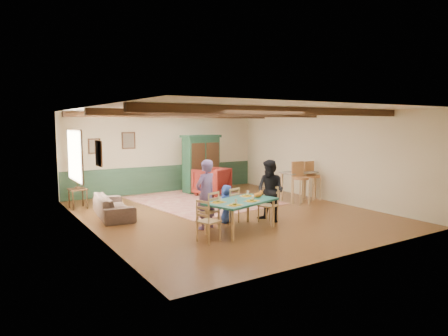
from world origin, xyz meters
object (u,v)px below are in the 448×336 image
dining_chair_end_right (268,204)px  armoire (201,163)px  sofa (113,206)px  dining_chair_far_left (208,210)px  counter_table (298,186)px  dining_table (241,216)px  table_lamp (77,180)px  person_child (227,204)px  dining_chair_far_right (229,205)px  bar_stool_right (313,181)px  bar_stool_left (301,183)px  person_woman (270,191)px  cat (258,194)px  armchair (212,182)px  end_table (78,198)px  dining_chair_end_left (209,220)px  person_man (206,194)px

dining_chair_end_right → armoire: (0.74, 4.63, 0.55)m
armoire → sofa: bearing=-158.1°
dining_chair_far_left → counter_table: bearing=-177.2°
dining_table → table_lamp: (-2.50, 4.34, 0.47)m
person_child → dining_chair_far_right: bearing=90.0°
dining_chair_far_right → bar_stool_right: 3.89m
bar_stool_left → dining_chair_far_left: bearing=-158.7°
person_woman → bar_stool_left: size_ratio=1.20×
person_woman → table_lamp: size_ratio=2.92×
bar_stool_left → cat: bearing=-145.1°
dining_chair_end_right → bar_stool_left: (2.15, 1.17, 0.19)m
armoire → bar_stool_right: 3.86m
person_child → person_woman: bearing=136.7°
person_child → bar_stool_left: bearing=175.7°
armoire → person_woman: bearing=-105.9°
armchair → table_lamp: 4.20m
cat → armoire: 5.03m
dining_chair_end_right → end_table: size_ratio=1.54×
cat → armchair: armchair is taller
end_table → table_lamp: table_lamp is taller
person_woman → armchair: person_woman is taller
dining_chair_end_left → cat: bearing=-93.4°
person_child → dining_chair_end_right: bearing=133.2°
person_man → bar_stool_right: 4.61m
dining_table → table_lamp: table_lamp is taller
bar_stool_left → person_woman: bearing=-144.3°
armoire → end_table: 4.33m
dining_chair_end_left → table_lamp: table_lamp is taller
dining_chair_end_left → bar_stool_left: (4.14, 1.77, 0.19)m
person_woman → armchair: (0.60, 3.79, -0.29)m
dining_chair_far_left → table_lamp: table_lamp is taller
person_child → table_lamp: size_ratio=1.78×
dining_chair_end_left → armoire: armoire is taller
armchair → table_lamp: bearing=-31.1°
dining_chair_end_right → armchair: 3.88m
dining_table → sofa: bearing=124.9°
armchair → sofa: (-3.65, -1.30, -0.18)m
armchair → dining_chair_end_left: bearing=30.9°
armchair → cat: bearing=45.9°
dining_chair_end_right → dining_table: bearing=-90.0°
person_man → armchair: 4.19m
armchair → end_table: bearing=-31.1°
dining_table → armoire: size_ratio=0.83×
armoire → dining_chair_end_left: bearing=-125.3°
end_table → dining_chair_end_left: bearing=-72.0°
dining_chair_far_right → armoire: size_ratio=0.44×
dining_chair_end_right → table_lamp: table_lamp is taller
dining_chair_far_right → sofa: dining_chair_far_right is taller
end_table → bar_stool_left: (5.64, -2.88, 0.34)m
person_man → table_lamp: 4.23m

